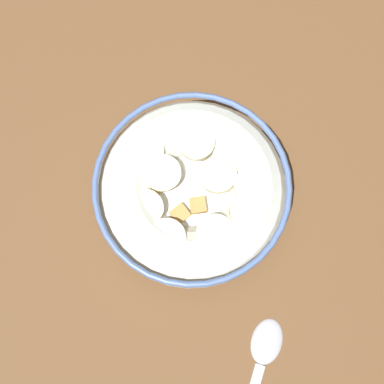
% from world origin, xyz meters
% --- Properties ---
extents(ground_plane, '(0.93, 0.93, 0.02)m').
position_xyz_m(ground_plane, '(0.00, 0.00, -0.01)').
color(ground_plane, brown).
extents(cereal_bowl, '(0.19, 0.19, 0.06)m').
position_xyz_m(cereal_bowl, '(-0.00, -0.00, 0.03)').
color(cereal_bowl, beige).
rests_on(cereal_bowl, ground_plane).
extents(spoon, '(0.17, 0.04, 0.01)m').
position_xyz_m(spoon, '(-0.12, -0.13, 0.00)').
color(spoon, '#A5A5AD').
rests_on(spoon, ground_plane).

